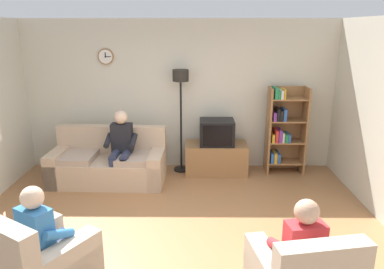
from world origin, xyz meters
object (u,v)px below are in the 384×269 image
(tv, at_px, (217,132))
(person_in_right_armchair, at_px, (299,247))
(person_on_couch, at_px, (121,144))
(couch, at_px, (109,164))
(bookshelf, at_px, (283,129))
(armchair_near_window, at_px, (41,264))
(floor_lamp, at_px, (181,93))
(tv_stand, at_px, (216,158))
(person_in_left_armchair, at_px, (45,231))

(tv, distance_m, person_in_right_armchair, 3.32)
(tv, distance_m, person_on_couch, 1.68)
(couch, bearing_deg, bookshelf, 8.91)
(armchair_near_window, bearing_deg, couch, 88.74)
(couch, distance_m, person_on_couch, 0.47)
(armchair_near_window, bearing_deg, person_in_right_armchair, -3.72)
(couch, height_order, floor_lamp, floor_lamp)
(bookshelf, bearing_deg, armchair_near_window, -134.19)
(armchair_near_window, bearing_deg, bookshelf, 45.81)
(person_on_couch, bearing_deg, tv, 17.07)
(tv_stand, relative_size, person_on_couch, 0.89)
(couch, distance_m, person_in_right_armchair, 3.78)
(tv_stand, distance_m, person_in_right_armchair, 3.35)
(couch, height_order, person_in_right_armchair, person_in_right_armchair)
(bookshelf, height_order, armchair_near_window, bookshelf)
(tv_stand, height_order, bookshelf, bookshelf)
(floor_lamp, distance_m, person_on_couch, 1.37)
(couch, relative_size, floor_lamp, 1.04)
(floor_lamp, height_order, person_on_couch, floor_lamp)
(floor_lamp, bearing_deg, person_on_couch, -147.55)
(bookshelf, relative_size, floor_lamp, 0.84)
(tv, height_order, bookshelf, bookshelf)
(couch, xyz_separation_m, floor_lamp, (1.22, 0.51, 1.14))
(armchair_near_window, xyz_separation_m, person_in_right_armchair, (2.49, -0.16, 0.32))
(couch, relative_size, person_in_right_armchair, 1.72)
(tv_stand, xyz_separation_m, person_in_left_armchair, (-1.87, -3.05, 0.33))
(bookshelf, relative_size, person_in_right_armchair, 1.39)
(armchair_near_window, height_order, person_in_right_armchair, person_in_right_armchair)
(couch, bearing_deg, floor_lamp, 22.52)
(tv_stand, bearing_deg, person_in_right_armchair, -80.01)
(person_in_left_armchair, bearing_deg, armchair_near_window, -121.52)
(person_on_couch, distance_m, person_in_right_armchair, 3.53)
(bookshelf, bearing_deg, person_in_left_armchair, -134.45)
(couch, bearing_deg, tv_stand, 12.37)
(tv_stand, xyz_separation_m, tv, (0.00, -0.02, 0.49))
(couch, xyz_separation_m, bookshelf, (3.05, 0.48, 0.49))
(floor_lamp, bearing_deg, couch, -157.48)
(bookshelf, bearing_deg, floor_lamp, 179.11)
(couch, height_order, tv_stand, couch)
(bookshelf, height_order, floor_lamp, floor_lamp)
(tv_stand, height_order, armchair_near_window, armchair_near_window)
(floor_lamp, bearing_deg, tv_stand, -8.85)
(tv, relative_size, person_on_couch, 0.48)
(tv_stand, height_order, person_in_right_armchair, person_in_right_armchair)
(floor_lamp, height_order, person_in_right_armchair, floor_lamp)
(couch, height_order, person_on_couch, person_on_couch)
(couch, relative_size, armchair_near_window, 1.65)
(couch, bearing_deg, person_in_right_armchair, -49.79)
(armchair_near_window, distance_m, person_in_left_armchair, 0.33)
(couch, bearing_deg, person_in_left_armchair, -90.28)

